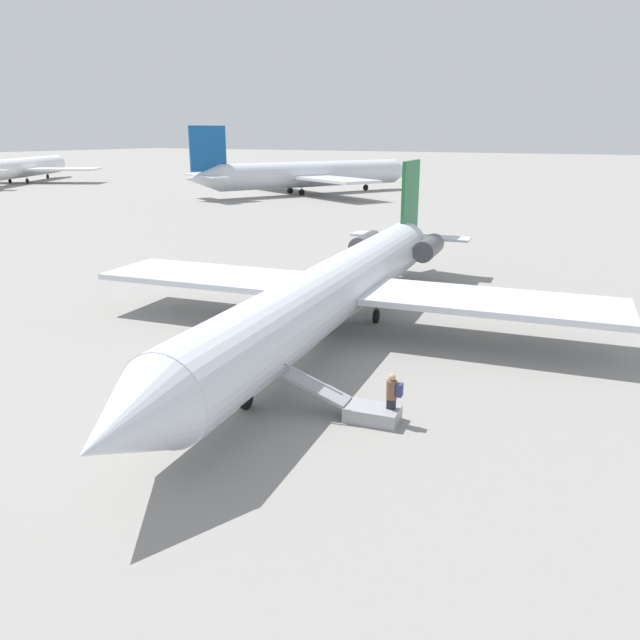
# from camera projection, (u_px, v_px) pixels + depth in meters

# --- Properties ---
(ground_plane) EXTENTS (600.00, 600.00, 0.00)m
(ground_plane) POSITION_uv_depth(u_px,v_px,m) (334.00, 335.00, 29.91)
(ground_plane) COLOR gray
(airplane_main) EXTENTS (34.43, 26.34, 7.61)m
(airplane_main) POSITION_uv_depth(u_px,v_px,m) (341.00, 285.00, 30.20)
(airplane_main) COLOR silver
(airplane_main) RESTS_ON ground
(airplane_far_right) EXTENTS (39.46, 30.95, 10.41)m
(airplane_far_right) POSITION_uv_depth(u_px,v_px,m) (308.00, 174.00, 99.33)
(airplane_far_right) COLOR silver
(airplane_far_right) RESTS_ON ground
(airplane_far_left) EXTENTS (37.01, 29.08, 9.82)m
(airplane_far_left) POSITION_uv_depth(u_px,v_px,m) (22.00, 167.00, 122.71)
(airplane_far_left) COLOR white
(airplane_far_left) RESTS_ON ground
(boarding_stairs) EXTENTS (1.60, 4.12, 1.83)m
(boarding_stairs) POSITION_uv_depth(u_px,v_px,m) (361.00, 408.00, 21.07)
(boarding_stairs) COLOR #99999E
(boarding_stairs) RESTS_ON ground
(passenger) EXTENTS (0.37, 0.56, 1.74)m
(passenger) POSITION_uv_depth(u_px,v_px,m) (393.00, 395.00, 20.63)
(passenger) COLOR #23232D
(passenger) RESTS_ON ground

